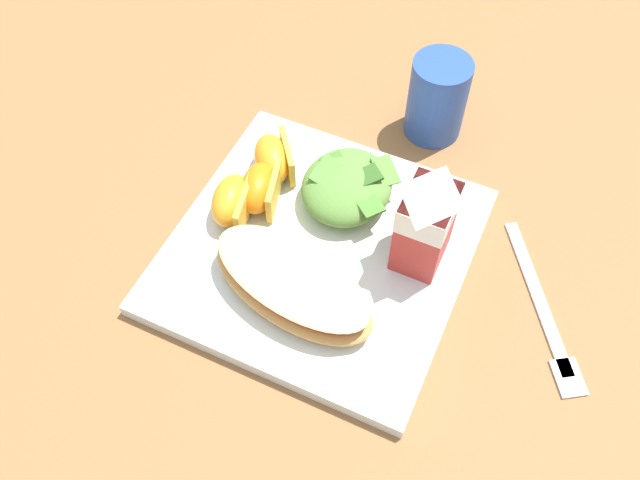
{
  "coord_description": "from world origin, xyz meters",
  "views": [
    {
      "loc": [
        0.33,
        0.15,
        0.56
      ],
      "look_at": [
        0.0,
        0.0,
        0.03
      ],
      "focal_mm": 37.3,
      "sensor_mm": 36.0,
      "label": 1
    }
  ],
  "objects_px": {
    "white_plate": "(320,250)",
    "milk_carton": "(427,218)",
    "orange_wedge_middle": "(260,188)",
    "drinking_blue_cup": "(437,98)",
    "orange_wedge_rear": "(233,201)",
    "metal_fork": "(546,318)",
    "green_salad_pile": "(351,188)",
    "orange_wedge_front": "(274,158)",
    "cheesy_pizza_bread": "(293,284)"
  },
  "relations": [
    {
      "from": "white_plate",
      "to": "metal_fork",
      "type": "bearing_deg",
      "value": 95.97
    },
    {
      "from": "orange_wedge_front",
      "to": "orange_wedge_middle",
      "type": "height_order",
      "value": "same"
    },
    {
      "from": "green_salad_pile",
      "to": "milk_carton",
      "type": "relative_size",
      "value": 0.91
    },
    {
      "from": "metal_fork",
      "to": "white_plate",
      "type": "bearing_deg",
      "value": -84.03
    },
    {
      "from": "orange_wedge_middle",
      "to": "drinking_blue_cup",
      "type": "xyz_separation_m",
      "value": [
        -0.18,
        0.12,
        0.01
      ]
    },
    {
      "from": "green_salad_pile",
      "to": "orange_wedge_rear",
      "type": "relative_size",
      "value": 1.51
    },
    {
      "from": "cheesy_pizza_bread",
      "to": "orange_wedge_front",
      "type": "bearing_deg",
      "value": -146.39
    },
    {
      "from": "white_plate",
      "to": "milk_carton",
      "type": "relative_size",
      "value": 2.55
    },
    {
      "from": "orange_wedge_front",
      "to": "orange_wedge_rear",
      "type": "height_order",
      "value": "same"
    },
    {
      "from": "cheesy_pizza_bread",
      "to": "green_salad_pile",
      "type": "xyz_separation_m",
      "value": [
        -0.12,
        0.0,
        0.0
      ]
    },
    {
      "from": "green_salad_pile",
      "to": "orange_wedge_rear",
      "type": "distance_m",
      "value": 0.12
    },
    {
      "from": "green_salad_pile",
      "to": "cheesy_pizza_bread",
      "type": "bearing_deg",
      "value": -1.59
    },
    {
      "from": "white_plate",
      "to": "drinking_blue_cup",
      "type": "xyz_separation_m",
      "value": [
        -0.21,
        0.04,
        0.04
      ]
    },
    {
      "from": "white_plate",
      "to": "orange_wedge_rear",
      "type": "xyz_separation_m",
      "value": [
        -0.0,
        -0.1,
        0.03
      ]
    },
    {
      "from": "milk_carton",
      "to": "orange_wedge_front",
      "type": "height_order",
      "value": "milk_carton"
    },
    {
      "from": "orange_wedge_middle",
      "to": "metal_fork",
      "type": "relative_size",
      "value": 0.4
    },
    {
      "from": "metal_fork",
      "to": "orange_wedge_front",
      "type": "bearing_deg",
      "value": -98.11
    },
    {
      "from": "milk_carton",
      "to": "drinking_blue_cup",
      "type": "relative_size",
      "value": 1.16
    },
    {
      "from": "orange_wedge_rear",
      "to": "metal_fork",
      "type": "bearing_deg",
      "value": 94.13
    },
    {
      "from": "milk_carton",
      "to": "orange_wedge_front",
      "type": "distance_m",
      "value": 0.18
    },
    {
      "from": "cheesy_pizza_bread",
      "to": "orange_wedge_middle",
      "type": "bearing_deg",
      "value": -137.59
    },
    {
      "from": "green_salad_pile",
      "to": "orange_wedge_front",
      "type": "xyz_separation_m",
      "value": [
        -0.0,
        -0.09,
        -0.0
      ]
    },
    {
      "from": "metal_fork",
      "to": "orange_wedge_middle",
      "type": "bearing_deg",
      "value": -90.5
    },
    {
      "from": "cheesy_pizza_bread",
      "to": "milk_carton",
      "type": "relative_size",
      "value": 1.66
    },
    {
      "from": "orange_wedge_front",
      "to": "metal_fork",
      "type": "bearing_deg",
      "value": 81.89
    },
    {
      "from": "cheesy_pizza_bread",
      "to": "orange_wedge_rear",
      "type": "height_order",
      "value": "orange_wedge_rear"
    },
    {
      "from": "orange_wedge_middle",
      "to": "orange_wedge_rear",
      "type": "distance_m",
      "value": 0.03
    },
    {
      "from": "green_salad_pile",
      "to": "orange_wedge_front",
      "type": "height_order",
      "value": "green_salad_pile"
    },
    {
      "from": "green_salad_pile",
      "to": "white_plate",
      "type": "bearing_deg",
      "value": -3.8
    },
    {
      "from": "drinking_blue_cup",
      "to": "orange_wedge_middle",
      "type": "bearing_deg",
      "value": -33.35
    },
    {
      "from": "metal_fork",
      "to": "drinking_blue_cup",
      "type": "distance_m",
      "value": 0.26
    },
    {
      "from": "milk_carton",
      "to": "orange_wedge_front",
      "type": "xyz_separation_m",
      "value": [
        -0.04,
        -0.18,
        -0.04
      ]
    },
    {
      "from": "orange_wedge_rear",
      "to": "metal_fork",
      "type": "height_order",
      "value": "orange_wedge_rear"
    },
    {
      "from": "milk_carton",
      "to": "orange_wedge_front",
      "type": "bearing_deg",
      "value": -101.59
    },
    {
      "from": "orange_wedge_rear",
      "to": "green_salad_pile",
      "type": "bearing_deg",
      "value": 122.69
    },
    {
      "from": "orange_wedge_front",
      "to": "orange_wedge_middle",
      "type": "bearing_deg",
      "value": 8.13
    },
    {
      "from": "metal_fork",
      "to": "cheesy_pizza_bread",
      "type": "bearing_deg",
      "value": -69.38
    },
    {
      "from": "milk_carton",
      "to": "orange_wedge_rear",
      "type": "xyz_separation_m",
      "value": [
        0.03,
        -0.19,
        -0.04
      ]
    },
    {
      "from": "white_plate",
      "to": "metal_fork",
      "type": "relative_size",
      "value": 1.67
    },
    {
      "from": "cheesy_pizza_bread",
      "to": "green_salad_pile",
      "type": "distance_m",
      "value": 0.12
    },
    {
      "from": "white_plate",
      "to": "cheesy_pizza_bread",
      "type": "bearing_deg",
      "value": 0.78
    },
    {
      "from": "green_salad_pile",
      "to": "metal_fork",
      "type": "distance_m",
      "value": 0.22
    },
    {
      "from": "orange_wedge_front",
      "to": "orange_wedge_rear",
      "type": "relative_size",
      "value": 1.05
    },
    {
      "from": "white_plate",
      "to": "green_salad_pile",
      "type": "bearing_deg",
      "value": 176.2
    },
    {
      "from": "orange_wedge_middle",
      "to": "white_plate",
      "type": "bearing_deg",
      "value": 71.59
    },
    {
      "from": "orange_wedge_front",
      "to": "drinking_blue_cup",
      "type": "bearing_deg",
      "value": 138.41
    },
    {
      "from": "orange_wedge_front",
      "to": "metal_fork",
      "type": "xyz_separation_m",
      "value": [
        0.04,
        0.31,
        -0.03
      ]
    },
    {
      "from": "green_salad_pile",
      "to": "milk_carton",
      "type": "height_order",
      "value": "milk_carton"
    },
    {
      "from": "milk_carton",
      "to": "drinking_blue_cup",
      "type": "xyz_separation_m",
      "value": [
        -0.18,
        -0.05,
        -0.03
      ]
    },
    {
      "from": "milk_carton",
      "to": "metal_fork",
      "type": "height_order",
      "value": "milk_carton"
    }
  ]
}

